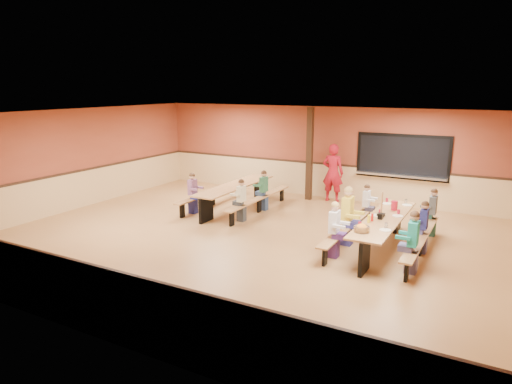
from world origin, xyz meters
The scene contains 23 objects.
ground centered at (0.00, 0.00, 0.00)m, with size 12.00×12.00×0.00m, color olive.
room_envelope centered at (0.00, 0.00, 0.69)m, with size 12.04×10.04×3.02m.
kitchen_pass_through centered at (2.60, 4.96, 1.49)m, with size 2.78×0.28×1.38m.
structural_post centered at (-0.20, 4.40, 1.50)m, with size 0.18×0.18×3.00m, color black.
cafeteria_table_main centered at (3.08, 0.85, 0.53)m, with size 1.91×3.70×0.74m.
cafeteria_table_second centered at (-1.71, 2.25, 0.53)m, with size 1.91×3.70×0.74m.
seated_child_white_left centered at (2.25, -0.18, 0.61)m, with size 0.38×0.31×1.23m, color white, non-canonical shape.
seated_adult_yellow centered at (2.25, 0.75, 0.69)m, with size 0.45×0.37×1.37m, color yellow, non-canonical shape.
seated_child_grey_left centered at (2.25, 2.37, 0.56)m, with size 0.33×0.27×1.13m, color white, non-canonical shape.
seated_child_teal_right centered at (3.90, -0.26, 0.63)m, with size 0.40×0.32×1.26m, color teal, non-canonical shape.
seated_child_navy_right centered at (3.90, 1.03, 0.59)m, with size 0.35×0.29×1.18m, color navy, non-canonical shape.
seated_child_char_right centered at (3.90, 2.40, 0.59)m, with size 0.36×0.29×1.19m, color #484F52, non-canonical shape.
seated_child_purple_sec centered at (-2.54, 1.22, 0.59)m, with size 0.36×0.29×1.18m, color #7B4D72, non-canonical shape.
seated_child_green_sec centered at (-0.89, 2.53, 0.59)m, with size 0.36×0.29×1.19m, color #2E6948, non-canonical shape.
seated_child_tan_sec centered at (-0.89, 1.22, 0.58)m, with size 0.35×0.28×1.16m, color beige, non-canonical shape.
standing_woman centered at (0.56, 4.55, 0.94)m, with size 0.68×0.45×1.87m, color #A31221.
punch_pitcher centered at (3.12, 1.65, 0.85)m, with size 0.16×0.16×0.22m, color #AE172C.
chip_bowl centered at (2.91, -0.39, 0.81)m, with size 0.32×0.32×0.15m, color orange, non-canonical shape.
napkin_dispenser centered at (3.02, 0.73, 0.80)m, with size 0.10×0.14×0.13m, color black.
condiment_mustard centered at (2.86, 0.33, 0.82)m, with size 0.06×0.06×0.17m, color yellow.
condiment_ketchup centered at (2.90, 0.48, 0.82)m, with size 0.06×0.06×0.17m, color #B2140F.
table_paddle centered at (2.97, 0.97, 0.88)m, with size 0.16×0.16×0.56m.
place_settings centered at (3.08, 0.85, 0.80)m, with size 0.65×3.30×0.11m, color beige, non-canonical shape.
Camera 1 is at (5.28, -9.23, 3.66)m, focal length 32.00 mm.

